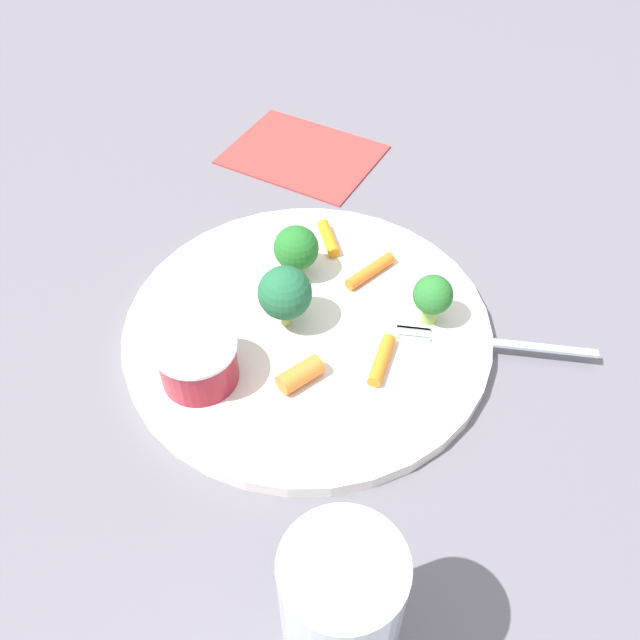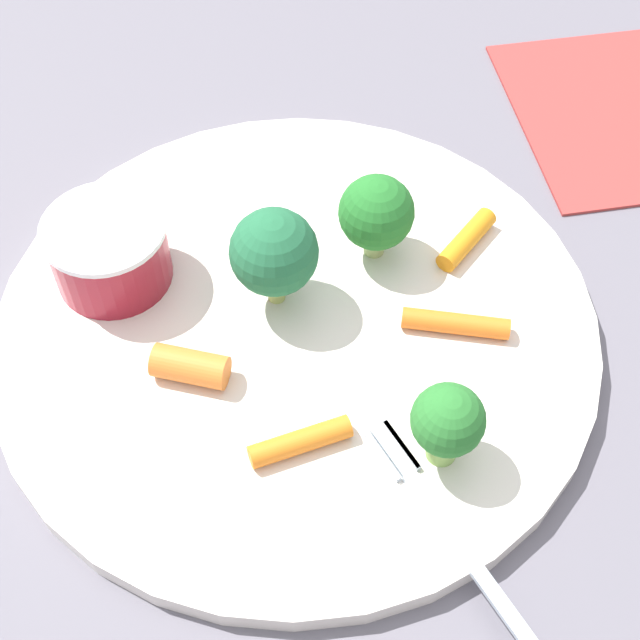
% 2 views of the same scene
% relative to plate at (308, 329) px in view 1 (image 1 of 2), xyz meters
% --- Properties ---
extents(ground_plane, '(2.40, 2.40, 0.00)m').
position_rel_plate_xyz_m(ground_plane, '(0.00, 0.00, -0.01)').
color(ground_plane, slate).
extents(plate, '(0.30, 0.30, 0.01)m').
position_rel_plate_xyz_m(plate, '(0.00, 0.00, 0.00)').
color(plate, silver).
rests_on(plate, ground_plane).
extents(sauce_cup, '(0.06, 0.06, 0.04)m').
position_rel_plate_xyz_m(sauce_cup, '(-0.08, -0.06, 0.03)').
color(sauce_cup, maroon).
rests_on(sauce_cup, plate).
extents(broccoli_floret_0, '(0.03, 0.03, 0.05)m').
position_rel_plate_xyz_m(broccoli_floret_0, '(0.10, 0.01, 0.03)').
color(broccoli_floret_0, '#91BC5C').
rests_on(broccoli_floret_0, plate).
extents(broccoli_floret_1, '(0.04, 0.04, 0.05)m').
position_rel_plate_xyz_m(broccoli_floret_1, '(-0.01, 0.06, 0.04)').
color(broccoli_floret_1, '#99B06B').
rests_on(broccoli_floret_1, plate).
extents(broccoli_floret_2, '(0.04, 0.04, 0.06)m').
position_rel_plate_xyz_m(broccoli_floret_2, '(-0.02, 0.00, 0.04)').
color(broccoli_floret_2, '#9AAC57').
rests_on(broccoli_floret_2, plate).
extents(carrot_stick_0, '(0.04, 0.05, 0.01)m').
position_rel_plate_xyz_m(carrot_stick_0, '(0.05, 0.06, 0.01)').
color(carrot_stick_0, orange).
rests_on(carrot_stick_0, plate).
extents(carrot_stick_1, '(0.02, 0.04, 0.01)m').
position_rel_plate_xyz_m(carrot_stick_1, '(0.01, 0.10, 0.01)').
color(carrot_stick_1, orange).
rests_on(carrot_stick_1, plate).
extents(carrot_stick_2, '(0.02, 0.05, 0.01)m').
position_rel_plate_xyz_m(carrot_stick_2, '(0.06, -0.04, 0.01)').
color(carrot_stick_2, orange).
rests_on(carrot_stick_2, plate).
extents(carrot_stick_3, '(0.04, 0.04, 0.02)m').
position_rel_plate_xyz_m(carrot_stick_3, '(0.00, -0.06, 0.01)').
color(carrot_stick_3, orange).
rests_on(carrot_stick_3, plate).
extents(fork, '(0.16, 0.02, 0.00)m').
position_rel_plate_xyz_m(fork, '(0.15, -0.01, 0.01)').
color(fork, '#B0BDC9').
rests_on(fork, plate).
extents(drinking_glass, '(0.06, 0.06, 0.13)m').
position_rel_plate_xyz_m(drinking_glass, '(0.04, -0.25, 0.06)').
color(drinking_glass, silver).
rests_on(drinking_glass, ground_plane).
extents(napkin, '(0.19, 0.17, 0.00)m').
position_rel_plate_xyz_m(napkin, '(-0.03, 0.26, -0.00)').
color(napkin, '#AA3734').
rests_on(napkin, ground_plane).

